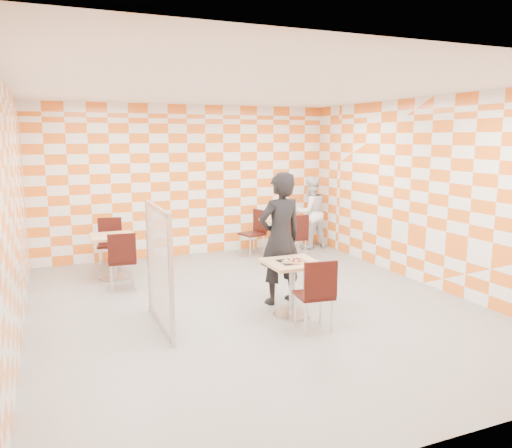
{
  "coord_description": "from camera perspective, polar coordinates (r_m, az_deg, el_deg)",
  "views": [
    {
      "loc": [
        -2.59,
        -6.24,
        2.37
      ],
      "look_at": [
        0.1,
        0.2,
        1.15
      ],
      "focal_mm": 35.0,
      "sensor_mm": 36.0,
      "label": 1
    }
  ],
  "objects": [
    {
      "name": "chair_main_front",
      "position": [
        6.13,
        6.97,
        -7.5
      ],
      "size": [
        0.47,
        0.48,
        0.92
      ],
      "color": "black",
      "rests_on": "ground"
    },
    {
      "name": "soda_bottle",
      "position": [
        10.16,
        2.86,
        1.31
      ],
      "size": [
        0.07,
        0.07,
        0.23
      ],
      "color": "black",
      "rests_on": "second_table"
    },
    {
      "name": "pizza_on_foil",
      "position": [
        6.59,
        4.25,
        -4.18
      ],
      "size": [
        0.4,
        0.4,
        0.04
      ],
      "color": "silver",
      "rests_on": "main_table"
    },
    {
      "name": "chair_second_side",
      "position": [
        10.05,
        -0.03,
        -0.56
      ],
      "size": [
        0.52,
        0.51,
        0.92
      ],
      "color": "black",
      "rests_on": "ground"
    },
    {
      "name": "empty_table",
      "position": [
        8.74,
        -16.03,
        -2.77
      ],
      "size": [
        0.7,
        0.7,
        0.75
      ],
      "color": "tan",
      "rests_on": "ground"
    },
    {
      "name": "second_table",
      "position": [
        10.16,
        2.36,
        -0.65
      ],
      "size": [
        0.7,
        0.7,
        0.75
      ],
      "color": "tan",
      "rests_on": "ground"
    },
    {
      "name": "sport_bottle",
      "position": [
        10.21,
        1.5,
        1.28
      ],
      "size": [
        0.06,
        0.06,
        0.2
      ],
      "color": "white",
      "rests_on": "second_table"
    },
    {
      "name": "man_white",
      "position": [
        10.74,
        6.23,
        1.32
      ],
      "size": [
        0.79,
        0.63,
        1.55
      ],
      "primitive_type": "imported",
      "rotation": [
        0.0,
        0.0,
        3.2
      ],
      "color": "white",
      "rests_on": "ground"
    },
    {
      "name": "chair_empty_near",
      "position": [
        8.01,
        -15.07,
        -3.62
      ],
      "size": [
        0.45,
        0.46,
        0.92
      ],
      "color": "black",
      "rests_on": "ground"
    },
    {
      "name": "partition",
      "position": [
        6.29,
        -11.01,
        -4.82
      ],
      "size": [
        0.08,
        1.38,
        1.55
      ],
      "color": "white",
      "rests_on": "ground"
    },
    {
      "name": "chair_empty_far",
      "position": [
        9.42,
        -16.35,
        -1.67
      ],
      "size": [
        0.49,
        0.5,
        0.92
      ],
      "color": "black",
      "rests_on": "ground"
    },
    {
      "name": "main_table",
      "position": [
        6.67,
        4.16,
        -6.3
      ],
      "size": [
        0.7,
        0.7,
        0.75
      ],
      "color": "tan",
      "rests_on": "ground"
    },
    {
      "name": "man_dark",
      "position": [
        7.1,
        2.78,
        -1.67
      ],
      "size": [
        0.75,
        0.55,
        1.89
      ],
      "primitive_type": "imported",
      "rotation": [
        0.0,
        0.0,
        3.29
      ],
      "color": "black",
      "rests_on": "ground"
    },
    {
      "name": "chair_second_front",
      "position": [
        9.53,
        4.58,
        -1.16
      ],
      "size": [
        0.44,
        0.45,
        0.92
      ],
      "color": "black",
      "rests_on": "ground"
    },
    {
      "name": "room_shell",
      "position": [
        7.32,
        -1.76,
        3.08
      ],
      "size": [
        7.0,
        7.0,
        7.0
      ],
      "color": "gray",
      "rests_on": "ground"
    }
  ]
}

